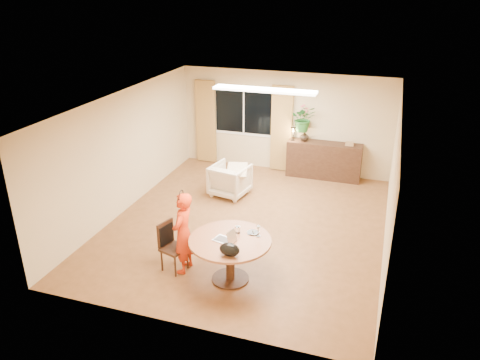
# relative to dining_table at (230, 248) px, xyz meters

# --- Properties ---
(floor) EXTENTS (6.50, 6.50, 0.00)m
(floor) POSITION_rel_dining_table_xyz_m (-0.32, 1.95, -0.61)
(floor) COLOR brown
(floor) RESTS_ON ground
(ceiling) EXTENTS (6.50, 6.50, 0.00)m
(ceiling) POSITION_rel_dining_table_xyz_m (-0.32, 1.95, 1.99)
(ceiling) COLOR white
(ceiling) RESTS_ON wall_back
(wall_back) EXTENTS (5.50, 0.00, 5.50)m
(wall_back) POSITION_rel_dining_table_xyz_m (-0.32, 5.20, 0.69)
(wall_back) COLOR beige
(wall_back) RESTS_ON floor
(wall_left) EXTENTS (0.00, 6.50, 6.50)m
(wall_left) POSITION_rel_dining_table_xyz_m (-3.07, 1.95, 0.69)
(wall_left) COLOR beige
(wall_left) RESTS_ON floor
(wall_right) EXTENTS (0.00, 6.50, 6.50)m
(wall_right) POSITION_rel_dining_table_xyz_m (2.43, 1.95, 0.69)
(wall_right) COLOR beige
(wall_right) RESTS_ON floor
(window) EXTENTS (1.70, 0.03, 1.30)m
(window) POSITION_rel_dining_table_xyz_m (-1.42, 5.19, 0.89)
(window) COLOR white
(window) RESTS_ON wall_back
(curtain_left) EXTENTS (0.55, 0.08, 2.25)m
(curtain_left) POSITION_rel_dining_table_xyz_m (-2.47, 5.11, 0.53)
(curtain_left) COLOR olive
(curtain_left) RESTS_ON wall_back
(curtain_right) EXTENTS (0.55, 0.08, 2.25)m
(curtain_right) POSITION_rel_dining_table_xyz_m (-0.37, 5.11, 0.53)
(curtain_right) COLOR olive
(curtain_right) RESTS_ON wall_back
(ceiling_panel) EXTENTS (2.20, 0.35, 0.05)m
(ceiling_panel) POSITION_rel_dining_table_xyz_m (-0.32, 3.15, 1.95)
(ceiling_panel) COLOR white
(ceiling_panel) RESTS_ON ceiling
(dining_table) EXTENTS (1.36, 1.36, 0.78)m
(dining_table) POSITION_rel_dining_table_xyz_m (0.00, 0.00, 0.00)
(dining_table) COLOR brown
(dining_table) RESTS_ON floor
(dining_chair) EXTENTS (0.52, 0.50, 0.89)m
(dining_chair) POSITION_rel_dining_table_xyz_m (-1.02, -0.02, -0.17)
(dining_chair) COLOR black
(dining_chair) RESTS_ON floor
(child) EXTENTS (0.54, 0.36, 1.47)m
(child) POSITION_rel_dining_table_xyz_m (-0.85, 0.03, 0.12)
(child) COLOR red
(child) RESTS_ON floor
(laptop) EXTENTS (0.39, 0.31, 0.23)m
(laptop) POSITION_rel_dining_table_xyz_m (-0.09, -0.06, 0.28)
(laptop) COLOR #B7B7BC
(laptop) RESTS_ON dining_table
(tumbler) EXTENTS (0.09, 0.09, 0.12)m
(tumbler) POSITION_rel_dining_table_xyz_m (0.05, 0.25, 0.22)
(tumbler) COLOR white
(tumbler) RESTS_ON dining_table
(wine_glass) EXTENTS (0.08, 0.08, 0.20)m
(wine_glass) POSITION_rel_dining_table_xyz_m (0.41, 0.24, 0.26)
(wine_glass) COLOR white
(wine_glass) RESTS_ON dining_table
(pot_lid) EXTENTS (0.25, 0.25, 0.03)m
(pot_lid) POSITION_rel_dining_table_xyz_m (0.30, 0.32, 0.18)
(pot_lid) COLOR white
(pot_lid) RESTS_ON dining_table
(handbag) EXTENTS (0.36, 0.25, 0.22)m
(handbag) POSITION_rel_dining_table_xyz_m (0.15, -0.46, 0.27)
(handbag) COLOR black
(handbag) RESTS_ON dining_table
(armchair) EXTENTS (0.94, 0.96, 0.75)m
(armchair) POSITION_rel_dining_table_xyz_m (-1.13, 3.23, -0.23)
(armchair) COLOR beige
(armchair) RESTS_ON floor
(throw) EXTENTS (0.57, 0.64, 0.03)m
(throw) POSITION_rel_dining_table_xyz_m (-0.93, 3.15, 0.16)
(throw) COLOR beige
(throw) RESTS_ON armchair
(sideboard) EXTENTS (1.86, 0.46, 0.93)m
(sideboard) POSITION_rel_dining_table_xyz_m (0.79, 4.96, -0.15)
(sideboard) COLOR black
(sideboard) RESTS_ON floor
(vase) EXTENTS (0.26, 0.26, 0.25)m
(vase) POSITION_rel_dining_table_xyz_m (0.26, 4.96, 0.44)
(vase) COLOR black
(vase) RESTS_ON sideboard
(bouquet) EXTENTS (0.71, 0.66, 0.66)m
(bouquet) POSITION_rel_dining_table_xyz_m (0.21, 4.96, 0.90)
(bouquet) COLOR #2A702C
(bouquet) RESTS_ON vase
(book_stack) EXTENTS (0.25, 0.21, 0.09)m
(book_stack) POSITION_rel_dining_table_xyz_m (1.39, 4.96, 0.36)
(book_stack) COLOR #8A6146
(book_stack) RESTS_ON sideboard
(desk_lamp) EXTENTS (0.18, 0.18, 0.35)m
(desk_lamp) POSITION_rel_dining_table_xyz_m (-0.02, 4.91, 0.50)
(desk_lamp) COLOR black
(desk_lamp) RESTS_ON sideboard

